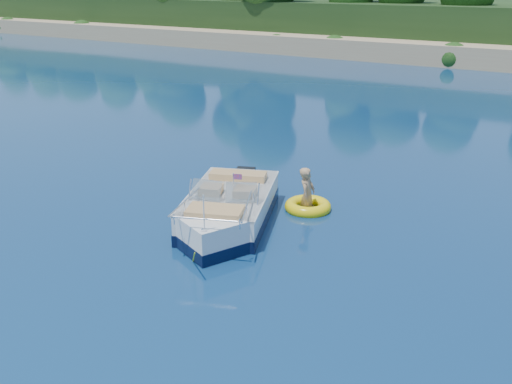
# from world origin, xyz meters

# --- Properties ---
(ground) EXTENTS (160.00, 160.00, 0.00)m
(ground) POSITION_xyz_m (0.00, 0.00, 0.00)
(ground) COLOR #0B234D
(ground) RESTS_ON ground
(motorboat) EXTENTS (3.27, 5.19, 1.84)m
(motorboat) POSITION_xyz_m (-2.30, 3.26, 0.36)
(motorboat) COLOR white
(motorboat) RESTS_ON ground
(tow_tube) EXTENTS (1.36, 1.36, 0.33)m
(tow_tube) POSITION_xyz_m (-1.10, 5.34, 0.09)
(tow_tube) COLOR yellow
(tow_tube) RESTS_ON ground
(boy) EXTENTS (0.55, 0.93, 1.71)m
(boy) POSITION_xyz_m (-1.09, 5.29, 0.00)
(boy) COLOR tan
(boy) RESTS_ON ground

